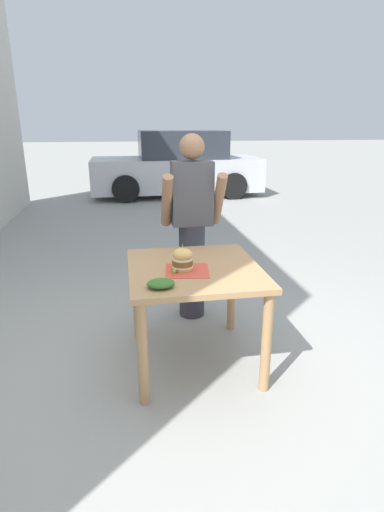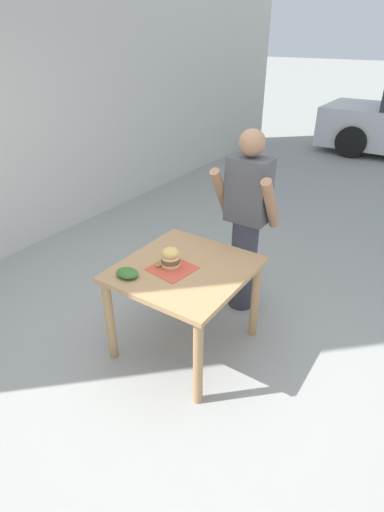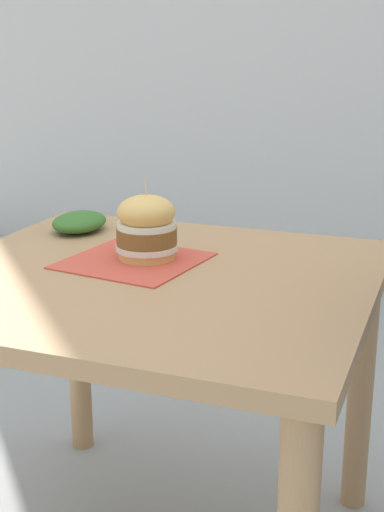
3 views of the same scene
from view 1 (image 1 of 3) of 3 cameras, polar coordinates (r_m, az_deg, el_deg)
ground_plane at (r=3.25m, az=0.31°, el=-14.57°), size 80.00×80.00×0.00m
patio_table at (r=2.94m, az=0.33°, el=-3.87°), size 0.95×1.01×0.78m
serving_paper at (r=2.82m, az=-0.70°, el=-2.11°), size 0.34×0.34×0.00m
sandwich at (r=2.81m, az=-1.36°, el=-0.48°), size 0.15×0.15×0.19m
pickle_spear at (r=2.78m, az=-2.55°, el=-2.15°), size 0.04×0.08×0.02m
side_salad at (r=2.54m, az=-4.49°, el=-3.94°), size 0.18×0.14×0.05m
diner_across_table at (r=3.63m, az=-0.01°, el=4.32°), size 0.55×0.35×1.69m
parked_car_near_curb at (r=10.40m, az=-2.08°, el=12.64°), size 4.21×1.85×1.60m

